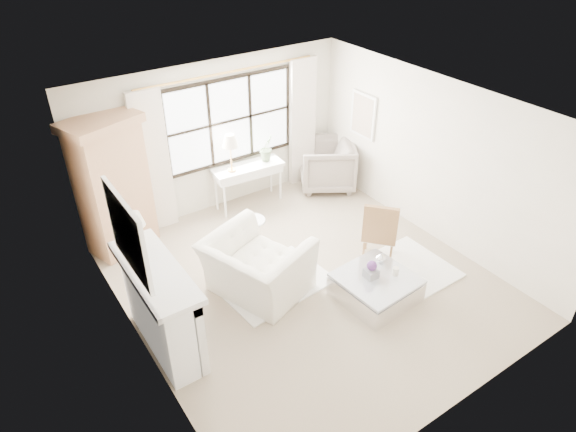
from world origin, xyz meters
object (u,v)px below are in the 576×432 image
armoire (113,185)px  club_armchair (257,267)px  console_table (249,185)px  coffee_table (375,288)px

armoire → club_armchair: size_ratio=1.64×
console_table → coffee_table: (0.17, -3.28, -0.22)m
armoire → club_armchair: armoire is taller
console_table → club_armchair: size_ratio=0.97×
console_table → club_armchair: 2.48m
console_table → coffee_table: console_table is taller
coffee_table → armoire: bearing=123.5°
armoire → console_table: (2.39, -0.05, -0.74)m
armoire → console_table: armoire is taller
armoire → club_armchair: 2.65m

